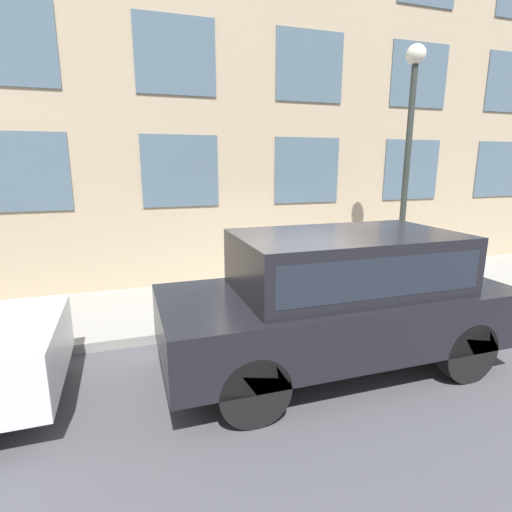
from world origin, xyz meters
name	(u,v)px	position (x,y,z in m)	size (l,w,h in m)	color
ground_plane	(291,326)	(0.00, 0.00, 0.00)	(80.00, 80.00, 0.00)	#47474C
sidewalk	(266,298)	(1.34, 0.00, 0.08)	(2.69, 60.00, 0.16)	gray
building_facade	(244,89)	(2.84, 0.00, 4.44)	(0.33, 40.00, 8.86)	tan
fire_hydrant	(272,287)	(0.58, 0.15, 0.57)	(0.36, 0.47, 0.81)	gray
person	(241,267)	(1.16, 0.60, 0.85)	(0.28, 0.18, 1.15)	navy
parked_truck_charcoal_near	(340,292)	(-1.53, -0.06, 1.11)	(1.99, 4.79, 1.93)	black
street_lamp	(409,144)	(0.57, -2.65, 3.21)	(0.36, 0.36, 4.84)	#2D332D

